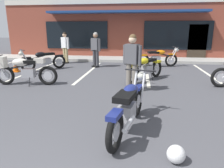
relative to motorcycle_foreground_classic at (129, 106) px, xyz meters
name	(u,v)px	position (x,y,z in m)	size (l,w,h in m)	color
ground_plane	(99,106)	(-0.77, 1.13, -0.46)	(80.00, 80.00, 0.00)	#47474C
sidewalk_kerb	(124,59)	(-0.77, 8.91, -0.39)	(22.00, 1.80, 0.14)	#A8A59E
brick_storefront_building	(128,29)	(-0.77, 12.49, 1.35)	(15.74, 6.44, 3.62)	brown
painted_stall_lines	(118,72)	(-0.77, 5.31, -0.46)	(12.68, 4.80, 0.01)	silver
motorcycle_foreground_classic	(129,106)	(0.00, 0.00, 0.00)	(0.79, 2.09, 0.98)	black
motorcycle_silver_naked	(158,58)	(1.05, 6.85, 0.00)	(2.06, 0.93, 0.98)	black
motorcycle_blue_standard	(145,68)	(0.38, 3.94, 0.00)	(1.46, 1.80, 0.98)	black
motorcycle_green_cafe_racer	(44,60)	(-4.16, 5.32, 0.00)	(1.63, 1.67, 0.98)	black
motorcycle_orange_scrambler	(22,69)	(-3.66, 2.75, 0.07)	(2.11, 0.69, 0.98)	black
person_in_black_shirt	(132,60)	(-0.05, 2.48, 0.49)	(0.58, 0.40, 1.68)	black
person_in_shorts_foreground	(65,46)	(-3.87, 7.39, 0.49)	(0.56, 0.41, 1.68)	black
person_by_back_row	(96,48)	(-1.97, 6.40, 0.49)	(0.57, 0.41, 1.68)	black
helmet_on_pavement	(176,154)	(0.71, -0.89, -0.33)	(0.26, 0.26, 0.26)	silver
traffic_cone	(15,66)	(-5.23, 4.79, -0.20)	(0.34, 0.34, 0.53)	orange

